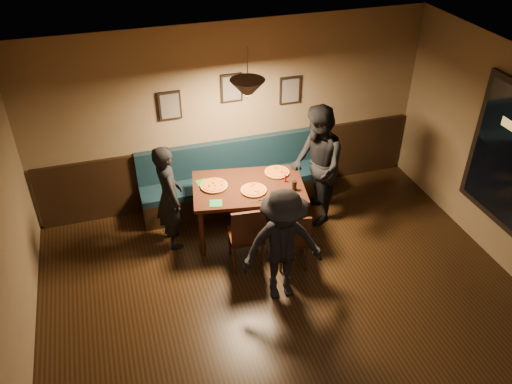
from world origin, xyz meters
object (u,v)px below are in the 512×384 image
soda_glass (294,186)px  diner_front (283,246)px  diner_right (317,166)px  booth_bench (238,177)px  chair_near_right (293,237)px  dining_table (249,210)px  tabasco_bottle (285,178)px  chair_near_left (246,234)px  diner_left (169,197)px

soda_glass → diner_front: bearing=-117.4°
diner_right → diner_front: bearing=-28.2°
soda_glass → booth_bench: bearing=116.4°
diner_right → soda_glass: diner_right is taller
chair_near_right → diner_front: size_ratio=0.58×
dining_table → tabasco_bottle: tabasco_bottle is taller
chair_near_right → tabasco_bottle: bearing=93.8°
booth_bench → diner_right: diner_right is taller
chair_near_left → soda_glass: bearing=27.7°
chair_near_left → diner_front: (0.26, -0.70, 0.28)m
dining_table → chair_near_right: chair_near_right is taller
diner_right → soda_glass: 0.59m
dining_table → chair_near_left: size_ratio=1.55×
tabasco_bottle → diner_right: bearing=13.0°
soda_glass → dining_table: bearing=154.0°
chair_near_right → soda_glass: bearing=84.6°
diner_front → tabasco_bottle: 1.34m
booth_bench → chair_near_right: bearing=-78.6°
chair_near_left → diner_left: bearing=145.2°
chair_near_right → dining_table: bearing=130.1°
soda_glass → tabasco_bottle: 0.23m
chair_near_right → diner_right: (0.67, 0.87, 0.46)m
booth_bench → diner_right: bearing=-34.5°
tabasco_bottle → dining_table: bearing=174.6°
chair_near_left → diner_left: diner_left is taller
chair_near_right → tabasco_bottle: tabasco_bottle is taller
chair_near_right → soda_glass: (0.20, 0.52, 0.44)m
dining_table → diner_right: 1.16m
diner_right → chair_near_right: bearing=-29.5°
chair_near_right → diner_right: size_ratio=0.49×
booth_bench → diner_front: diner_front is taller
chair_near_left → tabasco_bottle: (0.74, 0.55, 0.39)m
soda_glass → tabasco_bottle: bearing=101.5°
booth_bench → dining_table: booth_bench is taller
tabasco_bottle → chair_near_left: bearing=-143.5°
diner_front → dining_table: bearing=95.7°
chair_near_left → diner_right: 1.49m
diner_front → chair_near_left: bearing=114.5°
soda_glass → tabasco_bottle: size_ratio=1.12×
chair_near_left → chair_near_right: size_ratio=1.10×
diner_right → booth_bench: bearing=-116.4°
chair_near_left → soda_glass: size_ratio=6.90×
diner_left → tabasco_bottle: diner_left is taller
chair_near_right → diner_left: bearing=162.6°
booth_bench → chair_near_left: (-0.28, -1.35, -0.01)m
diner_left → tabasco_bottle: (1.61, -0.18, 0.11)m
chair_near_right → diner_front: 0.68m
diner_left → soda_glass: 1.71m
chair_near_right → tabasco_bottle: size_ratio=7.04×
booth_bench → tabasco_bottle: (0.46, -0.80, 0.38)m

